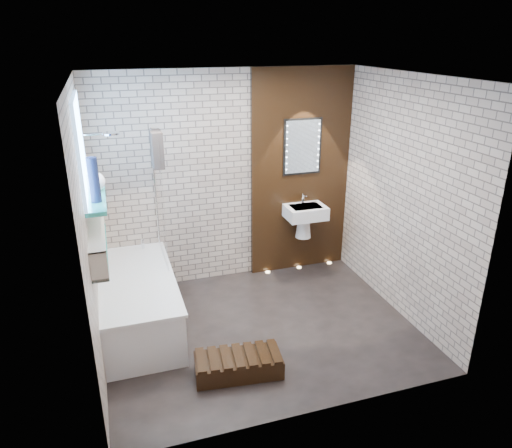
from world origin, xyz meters
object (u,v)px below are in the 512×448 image
object	(u,v)px
led_mirror	(302,147)
bath_screen	(159,198)
bathtub	(138,302)
washbasin	(305,216)
walnut_step	(238,365)

from	to	relation	value
led_mirror	bath_screen	bearing A→B (deg)	-169.34
bathtub	bath_screen	world-z (taller)	bath_screen
washbasin	led_mirror	distance (m)	0.88
bathtub	led_mirror	size ratio (longest dim) A/B	2.49
bathtub	washbasin	world-z (taller)	washbasin
led_mirror	walnut_step	xyz separation A→B (m)	(-1.37, -1.87, -1.56)
bathtub	walnut_step	distance (m)	1.36
bathtub	washbasin	bearing A→B (deg)	16.01
led_mirror	walnut_step	bearing A→B (deg)	-126.35
led_mirror	bathtub	bearing A→B (deg)	-160.22
led_mirror	walnut_step	distance (m)	2.80
bathtub	walnut_step	bearing A→B (deg)	-53.61
bath_screen	led_mirror	bearing A→B (deg)	10.66
bath_screen	washbasin	bearing A→B (deg)	5.78
bath_screen	led_mirror	world-z (taller)	led_mirror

